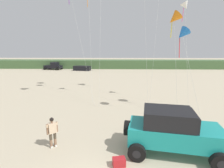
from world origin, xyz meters
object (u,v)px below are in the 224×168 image
object	(u,v)px
person_watching	(52,131)
cooler_box	(119,162)
kite_black_sled	(185,6)
distant_pickup	(54,66)
kite_white_parafoil	(174,19)
jeep	(173,130)
distant_sedan	(82,68)
kite_pink_ribbon	(182,34)

from	to	relation	value
person_watching	cooler_box	distance (m)	3.84
cooler_box	kite_black_sled	bearing A→B (deg)	47.58
distant_pickup	kite_white_parafoil	distance (m)	38.62
jeep	distant_sedan	bearing A→B (deg)	108.50
cooler_box	distant_sedan	distance (m)	37.12
distant_sedan	kite_white_parafoil	bearing A→B (deg)	-56.09
cooler_box	distant_pickup	world-z (taller)	distant_pickup
jeep	kite_black_sled	size ratio (longest dim) A/B	0.53
jeep	distant_pickup	size ratio (longest dim) A/B	1.02
distant_sedan	kite_black_sled	world-z (taller)	kite_black_sled
person_watching	kite_white_parafoil	world-z (taller)	kite_white_parafoil
jeep	kite_pink_ribbon	xyz separation A→B (m)	(2.39, 6.29, 5.12)
distant_pickup	distant_sedan	size ratio (longest dim) A/B	1.16
distant_sedan	kite_white_parafoil	distance (m)	33.32
distant_pickup	kite_white_parafoil	xyz separation A→B (m)	(20.93, -31.83, 6.33)
distant_sedan	kite_white_parafoil	size ratio (longest dim) A/B	0.53
jeep	person_watching	size ratio (longest dim) A/B	3.00
jeep	kite_pink_ribbon	size ratio (longest dim) A/B	0.71
jeep	cooler_box	distance (m)	3.05
cooler_box	kite_white_parafoil	bearing A→B (deg)	45.99
cooler_box	kite_white_parafoil	distance (m)	10.08
cooler_box	distant_sedan	world-z (taller)	distant_sedan
kite_white_parafoil	distant_sedan	bearing A→B (deg)	113.33
cooler_box	jeep	bearing A→B (deg)	11.28
jeep	distant_sedan	distance (m)	36.82
jeep	distant_sedan	world-z (taller)	jeep
kite_white_parafoil	kite_pink_ribbon	size ratio (longest dim) A/B	1.12
person_watching	cooler_box	world-z (taller)	person_watching
person_watching	jeep	bearing A→B (deg)	-2.95
distant_pickup	kite_white_parafoil	bearing A→B (deg)	-56.68
person_watching	distant_pickup	bearing A→B (deg)	110.37
person_watching	cooler_box	xyz separation A→B (m)	(3.49, -1.41, -0.75)
person_watching	kite_pink_ribbon	xyz separation A→B (m)	(8.53, 5.97, 5.38)
kite_pink_ribbon	jeep	bearing A→B (deg)	-110.80
jeep	cooler_box	world-z (taller)	jeep
cooler_box	distant_sedan	size ratio (longest dim) A/B	0.13
kite_pink_ribbon	kite_white_parafoil	bearing A→B (deg)	-130.23
jeep	kite_white_parafoil	bearing A→B (deg)	75.84
person_watching	distant_sedan	xyz separation A→B (m)	(-5.53, 34.60, -0.34)
distant_sedan	kite_pink_ribbon	size ratio (longest dim) A/B	0.60
person_watching	kite_black_sled	distance (m)	15.06
cooler_box	kite_pink_ribbon	bearing A→B (deg)	44.55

